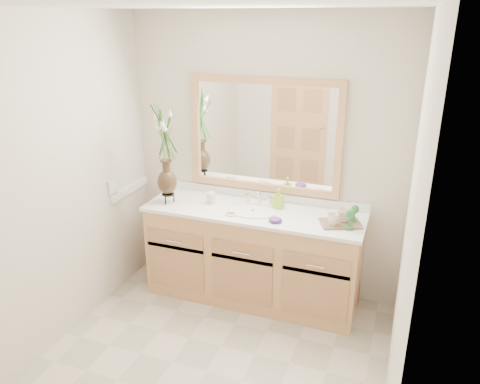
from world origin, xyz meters
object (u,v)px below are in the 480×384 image
at_px(tumbler, 211,198).
at_px(soap_bottle, 278,199).
at_px(flower_vase, 165,142).
at_px(tray, 341,223).

height_order(tumbler, soap_bottle, soap_bottle).
distance_m(tumbler, soap_bottle, 0.58).
bearing_deg(soap_bottle, tumbler, -157.65).
relative_size(flower_vase, tumbler, 8.18).
bearing_deg(tray, flower_vase, 159.57).
bearing_deg(tumbler, flower_vase, -162.68).
distance_m(soap_bottle, tray, 0.57).
height_order(flower_vase, tumbler, flower_vase).
xyz_separation_m(flower_vase, soap_bottle, (0.93, 0.21, -0.46)).
bearing_deg(tumbler, soap_bottle, 10.03).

